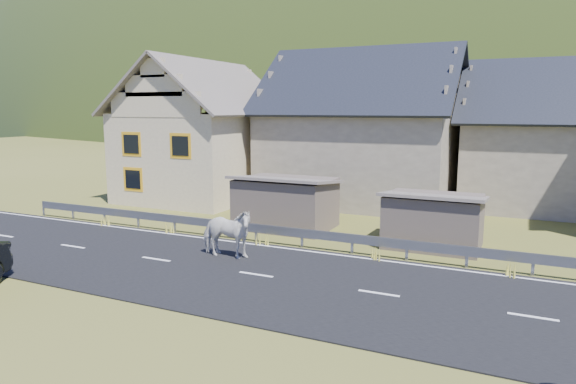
% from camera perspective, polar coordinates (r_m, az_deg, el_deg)
% --- Properties ---
extents(ground, '(160.00, 160.00, 0.00)m').
position_cam_1_polar(ground, '(16.62, -3.56, -9.27)').
color(ground, '#4A4E19').
rests_on(ground, ground).
extents(road, '(60.00, 7.00, 0.04)m').
position_cam_1_polar(road, '(16.61, -3.56, -9.21)').
color(road, black).
rests_on(road, ground).
extents(lane_markings, '(60.00, 6.60, 0.01)m').
position_cam_1_polar(lane_markings, '(16.61, -3.56, -9.13)').
color(lane_markings, silver).
rests_on(lane_markings, road).
extents(guardrail, '(28.10, 0.09, 0.75)m').
position_cam_1_polar(guardrail, '(19.65, 1.57, -4.63)').
color(guardrail, '#93969B').
rests_on(guardrail, ground).
extents(shed_left, '(4.30, 3.30, 2.40)m').
position_cam_1_polar(shed_left, '(22.85, -0.22, -1.27)').
color(shed_left, brown).
rests_on(shed_left, ground).
extents(shed_right, '(3.80, 2.90, 2.20)m').
position_cam_1_polar(shed_right, '(20.51, 15.85, -3.13)').
color(shed_right, brown).
rests_on(shed_right, ground).
extents(house_cream, '(7.80, 9.80, 8.30)m').
position_cam_1_polar(house_cream, '(31.25, -9.33, 7.45)').
color(house_cream, beige).
rests_on(house_cream, ground).
extents(house_stone_a, '(10.80, 9.80, 8.90)m').
position_cam_1_polar(house_stone_a, '(30.08, 8.51, 7.93)').
color(house_stone_a, '#9E937E').
rests_on(house_stone_a, ground).
extents(house_stone_b, '(9.80, 8.80, 8.10)m').
position_cam_1_polar(house_stone_b, '(30.88, 27.81, 6.27)').
color(house_stone_b, '#9E937E').
rests_on(house_stone_b, ground).
extents(mountain, '(440.00, 280.00, 260.00)m').
position_cam_1_polar(mountain, '(195.48, 24.00, 1.03)').
color(mountain, '#273C0F').
rests_on(mountain, ground).
extents(conifer_patch, '(76.00, 50.00, 28.00)m').
position_cam_1_polar(conifer_patch, '(138.74, -1.86, 9.55)').
color(conifer_patch, black).
rests_on(conifer_patch, ground).
extents(horse, '(1.04, 2.16, 1.80)m').
position_cam_1_polar(horse, '(18.28, -6.87, -4.53)').
color(horse, silver).
rests_on(horse, road).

